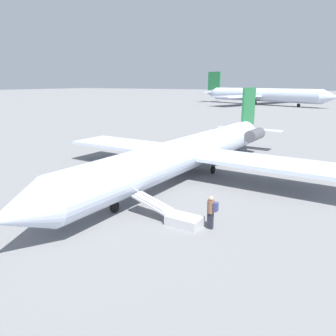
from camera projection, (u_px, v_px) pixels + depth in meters
The scene contains 5 objects.
ground_plane at pixel (185, 178), 25.11m from camera, with size 600.00×600.00×0.00m, color slate.
airplane_main at pixel (192, 151), 25.37m from camera, with size 30.85×23.45×6.62m.
airplane_far_center at pixel (260, 95), 106.94m from camera, with size 37.27×47.77×10.92m.
boarding_stairs at pixel (178, 217), 17.00m from camera, with size 1.19×4.06×1.66m.
passenger at pixel (211, 210), 16.25m from camera, with size 0.36×0.55×1.74m.
Camera 1 is at (21.50, 10.93, 7.14)m, focal length 35.00 mm.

